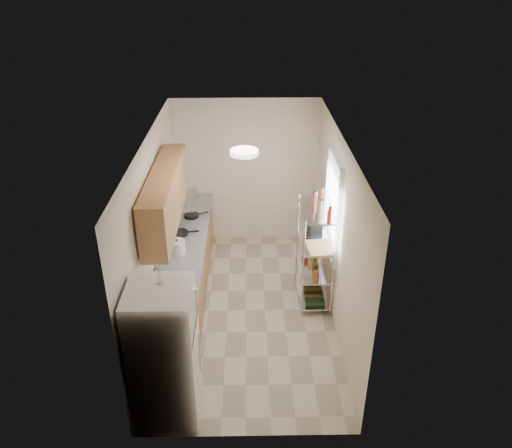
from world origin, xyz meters
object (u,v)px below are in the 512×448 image
(refrigerator, at_px, (165,353))
(rice_cooker, at_px, (177,247))
(espresso_machine, at_px, (314,223))
(frying_pan_large, at_px, (180,233))
(cutting_board, at_px, (320,248))

(refrigerator, bearing_deg, rice_cooker, 92.99)
(espresso_machine, bearing_deg, rice_cooker, 178.36)
(refrigerator, distance_m, frying_pan_large, 2.52)
(cutting_board, relative_size, espresso_machine, 1.44)
(cutting_board, bearing_deg, espresso_machine, 94.69)
(cutting_board, xyz_separation_m, espresso_machine, (-0.04, 0.47, 0.14))
(refrigerator, distance_m, cutting_board, 2.68)
(refrigerator, relative_size, espresso_machine, 5.33)
(rice_cooker, relative_size, espresso_machine, 0.76)
(frying_pan_large, bearing_deg, cutting_board, -29.44)
(cutting_board, bearing_deg, frying_pan_large, 162.14)
(rice_cooker, xyz_separation_m, espresso_machine, (1.98, 0.35, 0.17))
(frying_pan_large, xyz_separation_m, espresso_machine, (2.00, -0.19, 0.25))
(refrigerator, xyz_separation_m, cutting_board, (1.91, 1.86, 0.19))
(refrigerator, relative_size, cutting_board, 3.70)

